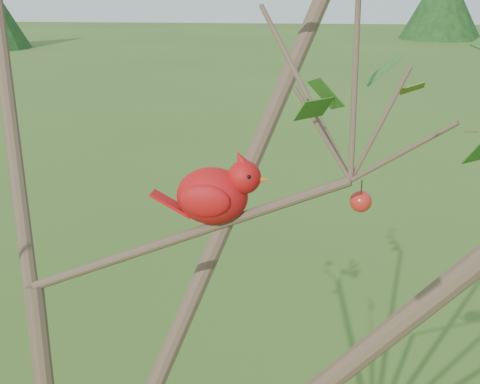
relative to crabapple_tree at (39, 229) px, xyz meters
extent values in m
sphere|color=#B32318|center=(0.55, 0.14, 0.02)|extent=(0.04, 0.04, 0.04)
ellipsoid|color=#B20F0F|center=(0.28, 0.09, 0.04)|extent=(0.14, 0.11, 0.10)
sphere|color=#B20F0F|center=(0.34, 0.09, 0.07)|extent=(0.06, 0.06, 0.06)
cone|color=#B20F0F|center=(0.34, 0.09, 0.10)|extent=(0.05, 0.03, 0.04)
cone|color=#D85914|center=(0.37, 0.09, 0.07)|extent=(0.03, 0.02, 0.02)
ellipsoid|color=black|center=(0.36, 0.09, 0.07)|extent=(0.02, 0.03, 0.03)
cube|color=#B20F0F|center=(0.21, 0.10, 0.02)|extent=(0.08, 0.04, 0.04)
ellipsoid|color=#B20F0F|center=(0.28, 0.13, 0.04)|extent=(0.09, 0.03, 0.06)
ellipsoid|color=#B20F0F|center=(0.28, 0.06, 0.04)|extent=(0.09, 0.03, 0.06)
cylinder|color=#403022|center=(6.19, 29.96, -0.58)|extent=(0.46, 0.46, 3.08)
cone|color=black|center=(6.19, 29.96, -0.45)|extent=(3.60, 3.60, 3.34)
camera|label=1|loc=(0.45, -1.02, 0.40)|focal=50.00mm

